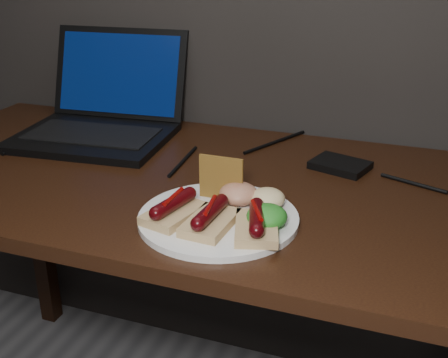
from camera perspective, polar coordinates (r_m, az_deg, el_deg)
desk at (r=1.24m, az=-4.11°, el=-3.39°), size 1.40×0.70×0.75m
laptop at (r=1.47m, az=-12.29°, el=6.42°), size 0.40×0.40×0.25m
hard_drive at (r=1.25m, az=11.72°, el=1.40°), size 0.14×0.12×0.02m
desk_cables at (r=1.31m, az=-1.85°, el=2.66°), size 0.98×0.40×0.01m
plate at (r=1.00m, az=-0.58°, el=-4.00°), size 0.35×0.35×0.01m
bread_sausage_left at (r=0.99m, az=-5.14°, el=-3.05°), size 0.09×0.13×0.04m
bread_sausage_center at (r=0.95m, az=-1.41°, el=-3.98°), size 0.08×0.12×0.04m
bread_sausage_right at (r=0.94m, az=3.32°, el=-4.51°), size 0.10×0.13×0.04m
crispbread at (r=1.04m, az=-0.30°, el=0.09°), size 0.09×0.01×0.08m
salad_greens at (r=0.96m, az=4.38°, el=-3.80°), size 0.07×0.07×0.04m
salsa_mound at (r=1.03m, az=1.48°, el=-1.51°), size 0.07×0.07×0.04m
coleslaw_mound at (r=1.03m, az=4.45°, el=-1.96°), size 0.06×0.06×0.04m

